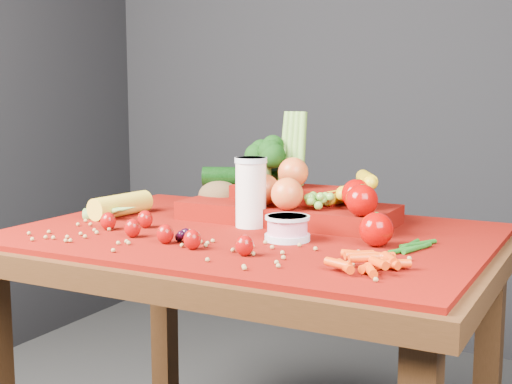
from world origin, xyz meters
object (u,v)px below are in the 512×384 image
at_px(milk_glass, 251,190).
at_px(yogurt_bowl, 287,227).
at_px(produce_mound, 295,198).
at_px(table, 252,277).

relative_size(milk_glass, yogurt_bowl, 1.67).
distance_m(milk_glass, produce_mound, 0.13).
height_order(milk_glass, produce_mound, produce_mound).
xyz_separation_m(table, yogurt_bowl, (0.11, -0.05, 0.14)).
xyz_separation_m(table, produce_mound, (0.04, 0.16, 0.17)).
distance_m(table, milk_glass, 0.20).
height_order(yogurt_bowl, produce_mound, produce_mound).
relative_size(milk_glass, produce_mound, 0.28).
bearing_deg(yogurt_bowl, table, 155.55).
distance_m(table, produce_mound, 0.23).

